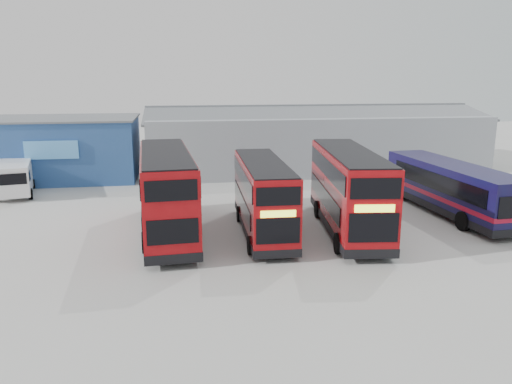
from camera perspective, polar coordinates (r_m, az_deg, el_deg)
The scene contains 8 objects.
ground_plane at distance 27.46m, azimuth 0.78°, elevation -4.97°, with size 120.00×120.00×0.00m, color #A8A8A2.
office_block at distance 45.15m, azimuth -21.13°, elevation 4.73°, with size 12.30×8.32×5.12m.
maintenance_shed at distance 47.73m, azimuth 6.30°, elevation 5.99°, with size 30.50×12.00×5.89m.
double_decker_left at distance 27.42m, azimuth -10.17°, elevation -0.22°, with size 3.34×11.06×4.62m.
double_decker_centre at distance 27.30m, azimuth 0.83°, elevation -0.68°, with size 2.62×9.63×4.05m.
double_decker_right at distance 28.16m, azimuth 10.50°, elevation 0.04°, with size 3.80×10.94×4.54m.
single_decker_blue at distance 33.56m, azimuth 21.35°, elevation 0.29°, with size 3.47×11.93×3.19m.
panel_van at distance 40.27m, azimuth -25.86°, elevation 1.57°, with size 3.30×5.85×2.41m.
Camera 1 is at (-4.37, -25.71, 8.60)m, focal length 35.00 mm.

